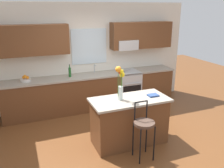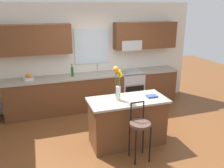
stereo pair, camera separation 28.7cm
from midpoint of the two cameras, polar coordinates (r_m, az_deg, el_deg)
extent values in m
plane|color=brown|center=(4.99, 2.97, -12.96)|extent=(14.00, 14.00, 0.00)
cube|color=silver|center=(6.36, -3.58, 6.91)|extent=(5.60, 0.12, 2.70)
cube|color=brown|center=(5.86, -16.98, 10.19)|extent=(1.73, 0.34, 0.70)
cube|color=brown|center=(6.59, 9.27, 11.50)|extent=(1.73, 0.34, 0.70)
cube|color=silver|center=(6.26, -3.46, 9.05)|extent=(0.94, 0.03, 0.90)
cube|color=#B7BABC|center=(6.39, 5.58, 9.37)|extent=(0.56, 0.36, 0.26)
cube|color=brown|center=(6.27, -2.57, -1.87)|extent=(4.50, 0.60, 0.88)
cube|color=#9E9384|center=(6.13, -2.63, 2.18)|extent=(4.56, 0.64, 0.04)
cube|color=#B7BABC|center=(6.17, -1.82, 1.80)|extent=(0.54, 0.38, 0.11)
cylinder|color=#B7BABC|center=(6.27, -2.26, 3.77)|extent=(0.02, 0.02, 0.22)
cylinder|color=#B7BABC|center=(6.19, -2.12, 4.63)|extent=(0.02, 0.12, 0.02)
cube|color=#B7BABC|center=(6.56, 5.69, -0.85)|extent=(0.60, 0.60, 0.92)
cube|color=black|center=(6.33, 6.75, -2.18)|extent=(0.52, 0.02, 0.40)
cylinder|color=#B7BABC|center=(6.21, 6.97, -0.03)|extent=(0.50, 0.02, 0.02)
cube|color=brown|center=(4.67, 5.48, -9.18)|extent=(1.41, 0.63, 0.88)
cube|color=#9E9384|center=(4.48, 5.65, -3.93)|extent=(1.49, 0.71, 0.04)
cylinder|color=black|center=(4.12, 7.73, -15.06)|extent=(0.02, 0.02, 0.66)
cylinder|color=black|center=(4.23, 11.13, -14.29)|extent=(0.02, 0.02, 0.66)
cylinder|color=black|center=(4.33, 6.14, -13.25)|extent=(0.02, 0.02, 0.66)
cylinder|color=black|center=(4.43, 9.41, -12.58)|extent=(0.02, 0.02, 0.66)
cylinder|color=#4C382D|center=(4.10, 8.84, -9.55)|extent=(0.36, 0.36, 0.05)
cylinder|color=black|center=(4.08, 6.63, -6.70)|extent=(0.02, 0.02, 0.32)
cylinder|color=black|center=(4.18, 9.56, -6.23)|extent=(0.02, 0.02, 0.32)
cylinder|color=black|center=(4.06, 8.21, -4.41)|extent=(0.23, 0.02, 0.02)
cylinder|color=silver|center=(4.39, 3.35, -2.26)|extent=(0.09, 0.09, 0.26)
cylinder|color=#3D722D|center=(4.35, 3.76, -0.33)|extent=(0.01, 0.01, 0.40)
sphere|color=yellow|center=(4.30, 3.81, 2.23)|extent=(0.10, 0.10, 0.10)
cylinder|color=#3D722D|center=(4.36, 3.30, 0.02)|extent=(0.01, 0.01, 0.45)
sphere|color=red|center=(4.30, 3.35, 2.87)|extent=(0.07, 0.07, 0.07)
cylinder|color=#3D722D|center=(4.30, 2.82, 0.23)|extent=(0.01, 0.01, 0.51)
sphere|color=orange|center=(4.23, 2.88, 3.55)|extent=(0.11, 0.11, 0.11)
cylinder|color=#3D722D|center=(4.30, 3.66, -0.07)|extent=(0.01, 0.01, 0.48)
sphere|color=yellow|center=(4.23, 3.73, 3.00)|extent=(0.07, 0.07, 0.07)
cube|color=navy|center=(4.65, 11.32, -2.90)|extent=(0.20, 0.15, 0.03)
cylinder|color=silver|center=(5.91, -18.21, 1.18)|extent=(0.24, 0.24, 0.06)
sphere|color=orange|center=(5.89, -17.75, 1.83)|extent=(0.07, 0.07, 0.07)
sphere|color=orange|center=(5.94, -18.54, 1.88)|extent=(0.07, 0.07, 0.07)
sphere|color=orange|center=(5.88, -18.30, 2.06)|extent=(0.08, 0.08, 0.08)
cylinder|color=#1E5923|center=(5.97, -8.20, 2.92)|extent=(0.06, 0.06, 0.23)
cylinder|color=#1E5923|center=(5.93, -8.27, 4.32)|extent=(0.03, 0.03, 0.07)
cylinder|color=black|center=(5.92, -8.28, 4.70)|extent=(0.03, 0.03, 0.02)
camera|label=1|loc=(0.14, -88.38, 0.52)|focal=37.94mm
camera|label=2|loc=(0.14, 91.62, -0.52)|focal=37.94mm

